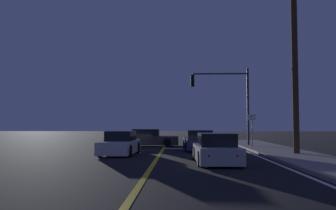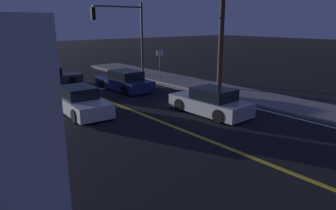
% 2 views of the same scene
% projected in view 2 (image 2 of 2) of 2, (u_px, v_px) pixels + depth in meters
% --- Properties ---
extents(sidewalk_right, '(3.20, 41.05, 0.15)m').
position_uv_depth(sidewalk_right, '(275.00, 102.00, 17.76)').
color(sidewalk_right, gray).
rests_on(sidewalk_right, ground).
extents(lane_line_center, '(0.20, 38.77, 0.01)m').
position_uv_depth(lane_line_center, '(181.00, 129.00, 13.36)').
color(lane_line_center, gold).
rests_on(lane_line_center, ground).
extents(lane_line_edge_right, '(0.16, 38.77, 0.01)m').
position_uv_depth(lane_line_edge_right, '(255.00, 108.00, 16.65)').
color(lane_line_edge_right, white).
rests_on(lane_line_edge_right, ground).
extents(stop_bar, '(5.64, 0.50, 0.01)m').
position_uv_depth(stop_bar, '(120.00, 86.00, 22.50)').
color(stop_bar, white).
rests_on(stop_bar, ground).
extents(car_side_waiting_white, '(1.98, 4.30, 1.34)m').
position_uv_depth(car_side_waiting_white, '(80.00, 102.00, 15.66)').
color(car_side_waiting_white, silver).
rests_on(car_side_waiting_white, ground).
extents(car_following_oncoming_silver, '(1.96, 4.35, 1.34)m').
position_uv_depth(car_following_oncoming_silver, '(210.00, 102.00, 15.55)').
color(car_following_oncoming_silver, '#B2B5BA').
rests_on(car_following_oncoming_silver, ground).
extents(car_parked_curb_navy, '(2.06, 4.78, 1.34)m').
position_uv_depth(car_parked_curb_navy, '(124.00, 81.00, 21.12)').
color(car_parked_curb_navy, navy).
rests_on(car_parked_curb_navy, ground).
extents(car_far_approaching_charcoal, '(4.67, 2.01, 1.34)m').
position_uv_depth(car_far_approaching_charcoal, '(47.00, 79.00, 22.16)').
color(car_far_approaching_charcoal, '#2D2D33').
rests_on(car_far_approaching_charcoal, ground).
extents(traffic_signal_near_right, '(4.52, 0.28, 6.06)m').
position_uv_depth(traffic_signal_near_right, '(125.00, 28.00, 24.41)').
color(traffic_signal_near_right, '#38383D').
rests_on(traffic_signal_near_right, ground).
extents(utility_pole_right, '(1.57, 0.34, 10.35)m').
position_uv_depth(utility_pole_right, '(222.00, 9.00, 19.98)').
color(utility_pole_right, '#42301E').
rests_on(utility_pole_right, ground).
extents(street_sign_corner, '(0.56, 0.12, 2.47)m').
position_uv_depth(street_sign_corner, '(160.00, 60.00, 23.72)').
color(street_sign_corner, slate).
rests_on(street_sign_corner, ground).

